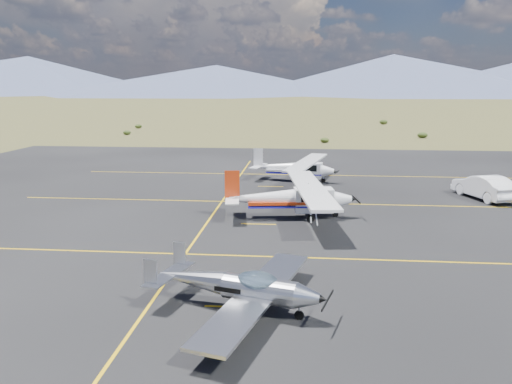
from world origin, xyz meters
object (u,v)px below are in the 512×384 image
(aircraft_low_wing, at_px, (241,287))
(aircraft_cessna, at_px, (291,197))
(sedan, at_px, (484,187))
(aircraft_plain, at_px, (295,167))

(aircraft_low_wing, distance_m, aircraft_cessna, 12.92)
(aircraft_low_wing, xyz_separation_m, aircraft_cessna, (1.47, 12.83, 0.40))
(sedan, bearing_deg, aircraft_cessna, 7.41)
(aircraft_low_wing, relative_size, aircraft_plain, 0.82)
(aircraft_plain, distance_m, sedan, 14.37)
(aircraft_plain, bearing_deg, aircraft_low_wing, -80.33)
(aircraft_low_wing, bearing_deg, aircraft_cessna, 98.87)
(aircraft_cessna, distance_m, aircraft_plain, 11.83)
(aircraft_low_wing, relative_size, sedan, 1.65)
(aircraft_plain, bearing_deg, sedan, -9.00)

